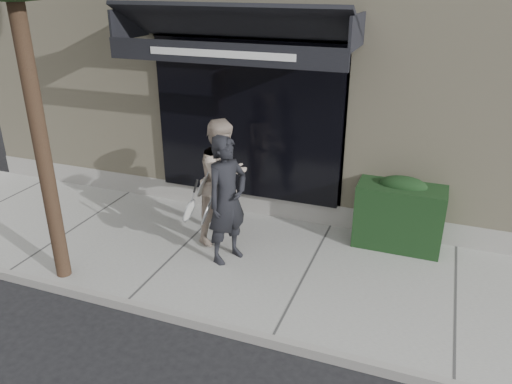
% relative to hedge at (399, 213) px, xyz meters
% --- Properties ---
extents(ground, '(80.00, 80.00, 0.00)m').
position_rel_hedge_xyz_m(ground, '(-1.10, -1.25, -0.66)').
color(ground, black).
rests_on(ground, ground).
extents(sidewalk, '(20.00, 3.00, 0.12)m').
position_rel_hedge_xyz_m(sidewalk, '(-1.10, -1.25, -0.60)').
color(sidewalk, gray).
rests_on(sidewalk, ground).
extents(curb, '(20.00, 0.10, 0.14)m').
position_rel_hedge_xyz_m(curb, '(-1.10, -2.80, -0.59)').
color(curb, gray).
rests_on(curb, ground).
extents(building_facade, '(14.30, 8.04, 5.64)m').
position_rel_hedge_xyz_m(building_facade, '(-1.11, 3.71, 2.08)').
color(building_facade, '#BAAE8E').
rests_on(building_facade, ground).
extents(hedge, '(1.30, 0.70, 1.14)m').
position_rel_hedge_xyz_m(hedge, '(0.00, 0.00, 0.00)').
color(hedge, black).
rests_on(hedge, sidewalk).
extents(pedestrian_front, '(0.90, 0.88, 1.90)m').
position_rel_hedge_xyz_m(pedestrian_front, '(-2.30, -1.33, 0.41)').
color(pedestrian_front, black).
rests_on(pedestrian_front, sidewalk).
extents(pedestrian_back, '(1.01, 1.14, 1.96)m').
position_rel_hedge_xyz_m(pedestrian_back, '(-2.60, -0.75, 0.44)').
color(pedestrian_back, '#AD9A8A').
rests_on(pedestrian_back, sidewalk).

